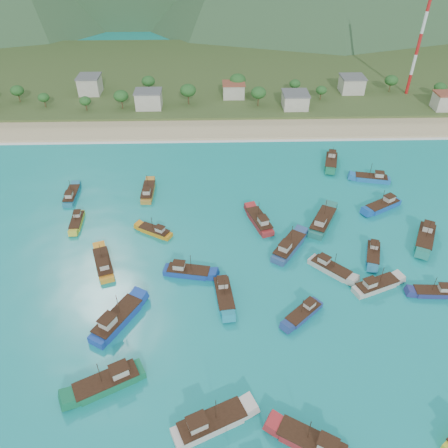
{
  "coord_description": "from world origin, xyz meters",
  "views": [
    {
      "loc": [
        -8.68,
        -67.59,
        67.83
      ],
      "look_at": [
        -6.37,
        18.0,
        3.0
      ],
      "focal_mm": 35.0,
      "sensor_mm": 36.0,
      "label": 1
    }
  ],
  "objects_px": {
    "radio_tower": "(421,34)",
    "boat_26": "(330,269)",
    "boat_13": "(372,178)",
    "boat_16": "(211,423)",
    "boat_28": "(434,292)",
    "boat_9": "(155,232)",
    "boat_4": "(72,196)",
    "boat_2": "(425,238)",
    "boat_1": "(77,222)",
    "boat_27": "(148,192)",
    "boat_33": "(117,320)",
    "boat_7": "(104,264)",
    "boat_30": "(373,254)",
    "boat_10": "(331,162)",
    "boat_21": "(303,313)",
    "boat_5": "(322,222)",
    "boat_22": "(224,295)",
    "boat_14": "(313,443)",
    "boat_25": "(108,382)",
    "boat_12": "(259,221)",
    "boat_8": "(188,272)",
    "boat_0": "(376,286)",
    "boat_17": "(383,206)",
    "boat_32": "(289,247)"
  },
  "relations": [
    {
      "from": "boat_2",
      "to": "boat_32",
      "type": "distance_m",
      "value": 33.92
    },
    {
      "from": "boat_26",
      "to": "boat_16",
      "type": "bearing_deg",
      "value": 7.11
    },
    {
      "from": "boat_22",
      "to": "boat_10",
      "type": "bearing_deg",
      "value": -128.99
    },
    {
      "from": "boat_2",
      "to": "boat_33",
      "type": "xyz_separation_m",
      "value": [
        -70.85,
        -23.8,
        0.06
      ]
    },
    {
      "from": "boat_7",
      "to": "boat_21",
      "type": "distance_m",
      "value": 45.66
    },
    {
      "from": "boat_13",
      "to": "boat_25",
      "type": "bearing_deg",
      "value": 148.06
    },
    {
      "from": "boat_5",
      "to": "boat_22",
      "type": "height_order",
      "value": "boat_5"
    },
    {
      "from": "boat_14",
      "to": "boat_16",
      "type": "bearing_deg",
      "value": 107.07
    },
    {
      "from": "radio_tower",
      "to": "boat_26",
      "type": "relative_size",
      "value": 5.04
    },
    {
      "from": "boat_5",
      "to": "boat_22",
      "type": "distance_m",
      "value": 35.66
    },
    {
      "from": "boat_27",
      "to": "boat_14",
      "type": "bearing_deg",
      "value": -64.63
    },
    {
      "from": "boat_9",
      "to": "boat_13",
      "type": "relative_size",
      "value": 0.84
    },
    {
      "from": "boat_8",
      "to": "boat_28",
      "type": "relative_size",
      "value": 1.16
    },
    {
      "from": "boat_16",
      "to": "boat_28",
      "type": "relative_size",
      "value": 1.35
    },
    {
      "from": "boat_5",
      "to": "boat_33",
      "type": "relative_size",
      "value": 1.02
    },
    {
      "from": "boat_2",
      "to": "boat_25",
      "type": "relative_size",
      "value": 0.99
    },
    {
      "from": "boat_21",
      "to": "boat_4",
      "type": "bearing_deg",
      "value": 10.52
    },
    {
      "from": "boat_25",
      "to": "boat_27",
      "type": "relative_size",
      "value": 1.21
    },
    {
      "from": "boat_21",
      "to": "boat_16",
      "type": "bearing_deg",
      "value": 98.53
    },
    {
      "from": "boat_4",
      "to": "boat_33",
      "type": "bearing_deg",
      "value": -67.11
    },
    {
      "from": "boat_8",
      "to": "boat_12",
      "type": "bearing_deg",
      "value": 146.51
    },
    {
      "from": "boat_4",
      "to": "boat_28",
      "type": "bearing_deg",
      "value": -25.78
    },
    {
      "from": "boat_32",
      "to": "boat_28",
      "type": "bearing_deg",
      "value": 6.67
    },
    {
      "from": "boat_7",
      "to": "boat_9",
      "type": "height_order",
      "value": "boat_7"
    },
    {
      "from": "boat_1",
      "to": "boat_33",
      "type": "height_order",
      "value": "boat_33"
    },
    {
      "from": "boat_7",
      "to": "boat_1",
      "type": "bearing_deg",
      "value": 101.46
    },
    {
      "from": "boat_9",
      "to": "boat_5",
      "type": "bearing_deg",
      "value": -56.93
    },
    {
      "from": "boat_8",
      "to": "boat_25",
      "type": "height_order",
      "value": "boat_25"
    },
    {
      "from": "boat_2",
      "to": "boat_26",
      "type": "relative_size",
      "value": 1.32
    },
    {
      "from": "radio_tower",
      "to": "boat_16",
      "type": "bearing_deg",
      "value": -120.39
    },
    {
      "from": "boat_27",
      "to": "boat_32",
      "type": "xyz_separation_m",
      "value": [
        36.17,
        -25.34,
        0.17
      ]
    },
    {
      "from": "boat_14",
      "to": "boat_2",
      "type": "bearing_deg",
      "value": -7.09
    },
    {
      "from": "boat_28",
      "to": "boat_30",
      "type": "height_order",
      "value": "boat_30"
    },
    {
      "from": "boat_14",
      "to": "boat_26",
      "type": "relative_size",
      "value": 1.26
    },
    {
      "from": "boat_2",
      "to": "boat_26",
      "type": "distance_m",
      "value": 27.38
    },
    {
      "from": "boat_27",
      "to": "boat_33",
      "type": "distance_m",
      "value": 46.56
    },
    {
      "from": "boat_7",
      "to": "boat_10",
      "type": "distance_m",
      "value": 77.31
    },
    {
      "from": "boat_25",
      "to": "boat_21",
      "type": "bearing_deg",
      "value": -94.63
    },
    {
      "from": "boat_5",
      "to": "boat_12",
      "type": "bearing_deg",
      "value": -154.83
    },
    {
      "from": "boat_10",
      "to": "boat_14",
      "type": "relative_size",
      "value": 0.99
    },
    {
      "from": "radio_tower",
      "to": "boat_9",
      "type": "relative_size",
      "value": 5.26
    },
    {
      "from": "boat_30",
      "to": "boat_33",
      "type": "relative_size",
      "value": 0.76
    },
    {
      "from": "boat_0",
      "to": "boat_17",
      "type": "xyz_separation_m",
      "value": [
        10.99,
        29.84,
        0.04
      ]
    },
    {
      "from": "radio_tower",
      "to": "boat_13",
      "type": "xyz_separation_m",
      "value": [
        -34.0,
        -65.83,
        -24.42
      ]
    },
    {
      "from": "boat_1",
      "to": "boat_28",
      "type": "bearing_deg",
      "value": 158.41
    },
    {
      "from": "boat_21",
      "to": "boat_14",
      "type": "bearing_deg",
      "value": 131.35
    },
    {
      "from": "boat_1",
      "to": "boat_4",
      "type": "relative_size",
      "value": 0.89
    },
    {
      "from": "boat_33",
      "to": "radio_tower",
      "type": "bearing_deg",
      "value": 79.89
    },
    {
      "from": "boat_7",
      "to": "boat_13",
      "type": "relative_size",
      "value": 1.06
    },
    {
      "from": "radio_tower",
      "to": "boat_14",
      "type": "relative_size",
      "value": 3.99
    }
  ]
}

